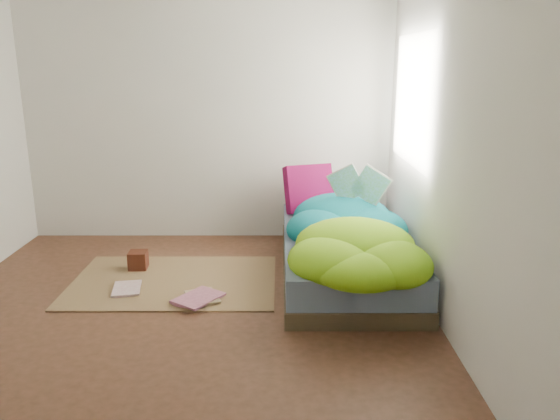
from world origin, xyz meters
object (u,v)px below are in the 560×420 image
object	(u,v)px
pillow_magenta	(309,189)
open_book	(359,173)
bed	(345,254)
floor_book_b	(186,294)
wooden_box	(138,260)
floor_book_a	(113,290)

from	to	relation	value
pillow_magenta	open_book	world-z (taller)	open_book
bed	pillow_magenta	bearing A→B (deg)	110.60
open_book	floor_book_b	world-z (taller)	open_book
wooden_box	open_book	bearing A→B (deg)	3.07
pillow_magenta	floor_book_a	xyz separation A→B (m)	(-1.53, -1.08, -0.54)
bed	floor_book_b	xyz separation A→B (m)	(-1.23, -0.48, -0.14)
pillow_magenta	floor_book_b	world-z (taller)	pillow_magenta
bed	floor_book_a	world-z (taller)	bed
floor_book_a	floor_book_b	xyz separation A→B (m)	(0.57, -0.10, 0.01)
floor_book_b	wooden_box	bearing A→B (deg)	165.54
bed	open_book	world-z (taller)	open_book
bed	wooden_box	size ratio (longest dim) A/B	13.49
pillow_magenta	floor_book_a	size ratio (longest dim) A/B	1.56
wooden_box	floor_book_a	xyz separation A→B (m)	(-0.08, -0.47, -0.06)
bed	floor_book_a	bearing A→B (deg)	-168.04
floor_book_a	bed	bearing A→B (deg)	1.99
bed	open_book	xyz separation A→B (m)	(0.12, 0.19, 0.64)
open_book	floor_book_a	size ratio (longest dim) A/B	1.50
pillow_magenta	open_book	distance (m)	0.68
pillow_magenta	bed	bearing A→B (deg)	-87.62
open_book	floor_book_a	world-z (taller)	open_book
floor_book_b	bed	bearing A→B (deg)	56.22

